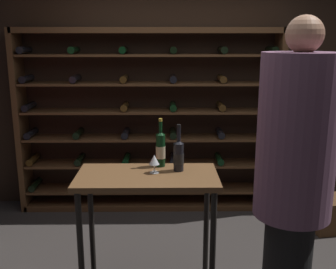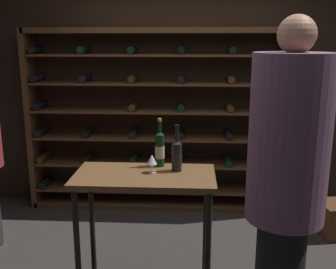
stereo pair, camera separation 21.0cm
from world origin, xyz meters
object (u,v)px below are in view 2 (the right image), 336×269
Objects in this scene: wine_rack at (158,121)px; person_guest_blue_shirt at (286,178)px; wine_glass_stemmed_left at (152,160)px; wine_bottle_green_slim at (177,155)px; wine_bottle_gold_foil at (160,149)px; tasting_table at (145,191)px.

person_guest_blue_shirt is (0.92, -2.13, 0.12)m from wine_rack.
wine_bottle_green_slim is at bearing 15.20° from wine_glass_stemmed_left.
wine_glass_stemmed_left is (0.09, -1.56, 0.03)m from wine_rack.
wine_bottle_gold_foil is at bearing 140.83° from wine_bottle_green_slim.
tasting_table is at bearing -88.67° from wine_rack.
person_guest_blue_shirt reaches higher than wine_bottle_green_slim.
wine_rack reaches higher than wine_glass_stemmed_left.
wine_bottle_green_slim is 0.94× the size of wine_bottle_gold_foil.
person_guest_blue_shirt is at bearing -43.64° from wine_bottle_green_slim.
tasting_table is at bearing -159.64° from wine_bottle_green_slim.
wine_bottle_gold_foil reaches higher than tasting_table.
person_guest_blue_shirt is at bearing -31.25° from tasting_table.
person_guest_blue_shirt is at bearing -34.56° from wine_glass_stemmed_left.
person_guest_blue_shirt is (0.89, -0.54, 0.32)m from tasting_table.
person_guest_blue_shirt is at bearing -42.92° from wine_bottle_gold_foil.
wine_rack reaches higher than wine_bottle_gold_foil.
person_guest_blue_shirt is 5.41× the size of wine_bottle_gold_foil.
tasting_table is at bearing -116.39° from wine_bottle_gold_foil.
wine_rack is 7.72× the size of wine_bottle_gold_foil.
wine_rack is at bearing 91.33° from tasting_table.
tasting_table is 7.50× the size of wine_glass_stemmed_left.
wine_bottle_green_slim is 0.18m from wine_bottle_gold_foil.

